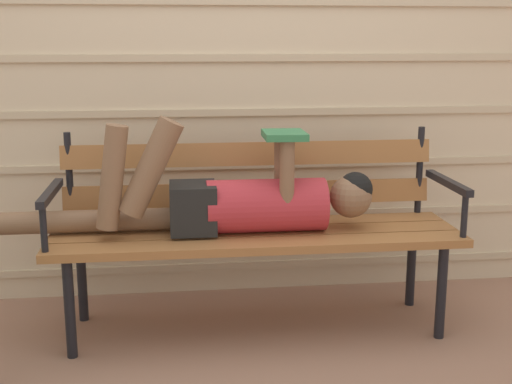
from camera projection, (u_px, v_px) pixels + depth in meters
The scene contains 4 objects.
ground_plane at pixel (259, 337), 3.04m from camera, with size 12.00×12.00×0.00m, color #936B56.
house_siding at pixel (243, 85), 3.43m from camera, with size 4.23×0.08×2.15m.
park_bench at pixel (254, 219), 3.10m from camera, with size 1.81×0.52×0.89m.
reclining_person at pixel (233, 199), 2.99m from camera, with size 1.71×0.26×0.53m.
Camera 1 is at (-0.35, -2.80, 1.30)m, focal length 47.89 mm.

